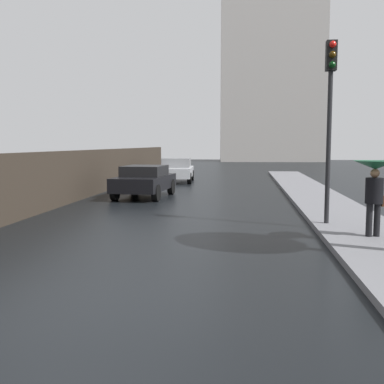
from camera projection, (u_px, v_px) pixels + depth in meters
name	position (u px, v px, depth m)	size (l,w,h in m)	color
ground	(73.00, 313.00, 6.14)	(120.00, 120.00, 0.00)	black
car_silver_near_kerb	(177.00, 170.00, 27.05)	(2.02, 3.99, 1.39)	#B2B5BA
car_black_mid_road	(145.00, 180.00, 19.37)	(2.11, 4.02, 1.31)	black
pedestrian_with_umbrella_near	(375.00, 179.00, 10.41)	(0.93, 0.93, 1.70)	black
traffic_light	(330.00, 99.00, 11.96)	(0.26, 0.39, 4.66)	black
distant_tower	(271.00, 40.00, 59.40)	(13.04, 9.94, 36.16)	#9E9993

